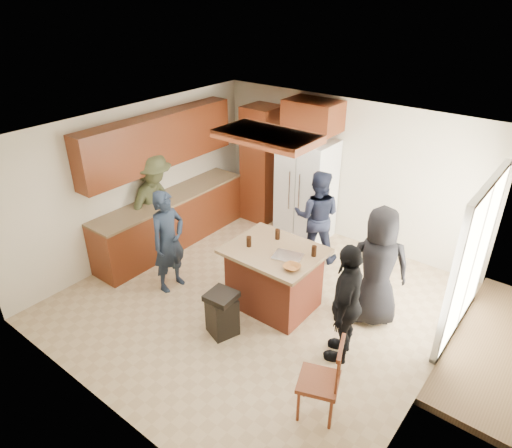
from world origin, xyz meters
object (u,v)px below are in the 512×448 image
Objects in this scene: person_front_left at (168,241)px; person_behind_left at (317,216)px; person_counter at (155,204)px; person_behind_right at (378,267)px; trash_bin at (222,313)px; person_side_right at (346,303)px; kitchen_island at (274,277)px; refrigerator at (306,189)px; spindle_chair at (321,382)px.

person_front_left reaches higher than person_behind_left.
person_behind_right is at bearing -93.98° from person_counter.
person_behind_right is 3.77m from person_counter.
person_behind_left is 2.40m from trash_bin.
person_side_right reaches higher than person_behind_left.
trash_bin is at bearing -101.63° from kitchen_island.
refrigerator is (-2.03, 1.46, 0.05)m from person_behind_right.
refrigerator is 2.22m from kitchen_island.
person_behind_left is at bearing -30.68° from person_front_left.
kitchen_island is at bearing -118.27° from person_side_right.
person_behind_right is (2.74, 1.16, 0.06)m from person_front_left.
person_counter is (-0.99, 0.62, 0.09)m from person_front_left.
person_side_right is at bearing -107.17° from person_counter.
person_side_right reaches higher than trash_bin.
person_behind_right is at bearing 97.66° from spindle_chair.
person_side_right is (0.01, -0.86, -0.05)m from person_behind_right.
spindle_chair is at bearing -100.45° from person_front_left.
person_behind_right is at bearing 24.84° from kitchen_island.
person_behind_left is 0.98× the size of person_side_right.
kitchen_island is at bearing -6.73° from person_behind_right.
person_behind_left is 2.69m from person_counter.
person_front_left is at bearing 167.96° from spindle_chair.
refrigerator is at bearing -69.03° from person_behind_left.
person_counter is at bearing 162.46° from spindle_chair.
person_behind_right is 0.94× the size of refrigerator.
person_front_left is 1.59× the size of spindle_chair.
person_side_right is 3.09m from refrigerator.
spindle_chair is at bearing -55.07° from refrigerator.
person_behind_left is at bearing -62.79° from person_behind_right.
kitchen_island is (-1.25, -0.58, -0.37)m from person_behind_right.
spindle_chair is (2.27, -3.26, -0.45)m from refrigerator.
person_front_left is 1.63m from kitchen_island.
person_behind_left is 0.92× the size of person_behind_right.
person_counter reaches higher than person_front_left.
refrigerator is 2.86× the size of trash_bin.
refrigerator is 3.05m from trash_bin.
trash_bin is (2.30, -0.93, -0.56)m from person_counter.
person_side_right is 0.91× the size of person_counter.
person_front_left is 1.01× the size of person_behind_left.
refrigerator reaches higher than person_behind_right.
spindle_chair is at bearing 66.10° from person_behind_right.
person_behind_left reaches higher than kitchen_island.
person_behind_left is 1.58× the size of spindle_chair.
spindle_chair reaches higher than kitchen_island.
person_behind_left is 1.22× the size of kitchen_island.
trash_bin is at bearing 14.29° from person_behind_right.
trash_bin is 0.63× the size of spindle_chair.
person_front_left is 0.99× the size of person_side_right.
person_side_right is at bearing 104.03° from spindle_chair.
spindle_chair is (0.24, -1.80, -0.39)m from person_behind_right.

